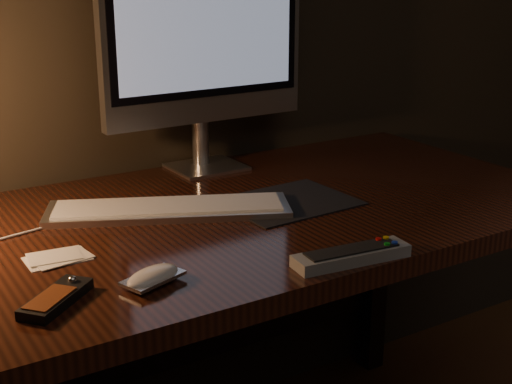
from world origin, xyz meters
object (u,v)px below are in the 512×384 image
mouse (153,279)px  monitor (205,36)px  desk (191,262)px  media_remote (56,298)px  tv_remote (351,255)px  keyboard (169,209)px

mouse → monitor: bearing=35.2°
desk → mouse: 0.41m
media_remote → tv_remote: size_ratio=0.62×
keyboard → mouse: bearing=-94.3°
desk → keyboard: size_ratio=3.27×
monitor → tv_remote: 0.71m
monitor → tv_remote: bearing=-96.6°
keyboard → tv_remote: bearing=-42.9°
desk → monitor: bearing=54.4°
mouse → tv_remote: tv_remote is taller
desk → media_remote: media_remote is taller
mouse → tv_remote: (0.32, -0.09, 0.00)m
desk → mouse: bearing=-125.2°
desk → monitor: 0.53m
desk → monitor: size_ratio=2.93×
media_remote → tv_remote: bearing=-53.4°
media_remote → keyboard: bearing=1.2°
monitor → mouse: bearing=-126.5°
media_remote → mouse: bearing=-45.8°
monitor → mouse: size_ratio=5.53×
desk → keyboard: (-0.06, -0.02, 0.14)m
keyboard → desk: bearing=42.3°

